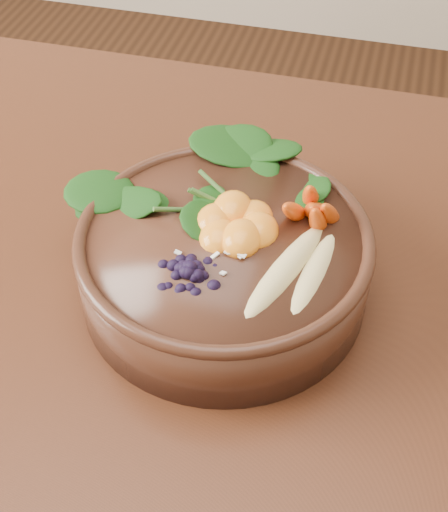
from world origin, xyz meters
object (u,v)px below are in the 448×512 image
(stoneware_bowl, at_px, (224,264))
(mandarin_cluster, at_px, (237,214))
(banana_halves, at_px, (301,260))
(blueberry_pile, at_px, (187,258))
(kale_heap, at_px, (224,169))
(carrot_cluster, at_px, (316,183))

(stoneware_bowl, xyz_separation_m, mandarin_cluster, (0.01, 0.01, 0.05))
(stoneware_bowl, distance_m, banana_halves, 0.09)
(banana_halves, bearing_deg, blueberry_pile, -141.51)
(kale_heap, height_order, banana_halves, kale_heap)
(stoneware_bowl, bearing_deg, banana_halves, -19.19)
(stoneware_bowl, height_order, banana_halves, banana_halves)
(kale_heap, relative_size, carrot_cluster, 2.38)
(mandarin_cluster, bearing_deg, stoneware_bowl, -118.27)
(blueberry_pile, bearing_deg, stoneware_bowl, 70.93)
(stoneware_bowl, bearing_deg, blueberry_pile, -109.07)
(banana_halves, bearing_deg, carrot_cluster, 113.06)
(blueberry_pile, bearing_deg, carrot_cluster, 48.52)
(kale_heap, xyz_separation_m, banana_halves, (0.09, -0.09, -0.01))
(kale_heap, bearing_deg, banana_halves, -45.48)
(carrot_cluster, bearing_deg, banana_halves, -66.94)
(banana_halves, height_order, blueberry_pile, blueberry_pile)
(kale_heap, bearing_deg, mandarin_cluster, -63.72)
(carrot_cluster, distance_m, banana_halves, 0.07)
(blueberry_pile, bearing_deg, kale_heap, 89.87)
(banana_halves, xyz_separation_m, mandarin_cluster, (-0.06, 0.04, 0.00))
(carrot_cluster, distance_m, blueberry_pile, 0.13)
(banana_halves, bearing_deg, stoneware_bowl, -177.26)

